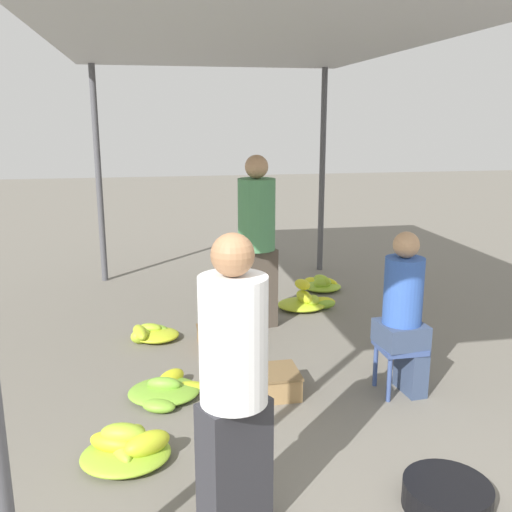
# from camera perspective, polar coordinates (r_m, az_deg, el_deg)

# --- Properties ---
(canopy_post_back_left) EXTENTS (0.08, 0.08, 2.79)m
(canopy_post_back_left) POSITION_cam_1_polar(r_m,az_deg,el_deg) (7.71, -15.47, 7.67)
(canopy_post_back_left) COLOR #4C4C51
(canopy_post_back_left) RESTS_ON ground
(canopy_post_back_right) EXTENTS (0.08, 0.08, 2.79)m
(canopy_post_back_right) POSITION_cam_1_polar(r_m,az_deg,el_deg) (8.05, 6.63, 8.30)
(canopy_post_back_right) COLOR #4C4C51
(canopy_post_back_right) RESTS_ON ground
(canopy_tarp) EXTENTS (3.41, 5.93, 0.04)m
(canopy_tarp) POSITION_cam_1_polar(r_m,az_deg,el_deg) (5.01, -0.51, 21.46)
(canopy_tarp) COLOR #B2B2B7
(canopy_tarp) RESTS_ON canopy_post_front_left
(vendor_foreground) EXTENTS (0.46, 0.46, 1.60)m
(vendor_foreground) POSITION_cam_1_polar(r_m,az_deg,el_deg) (2.90, -2.23, -12.78)
(vendor_foreground) COLOR #2D2D33
(vendor_foreground) RESTS_ON ground
(stool) EXTENTS (0.34, 0.34, 0.40)m
(stool) POSITION_cam_1_polar(r_m,az_deg,el_deg) (4.68, 14.15, -9.47)
(stool) COLOR #384C84
(stool) RESTS_ON ground
(vendor_seated) EXTENTS (0.37, 0.37, 1.30)m
(vendor_seated) POSITION_cam_1_polar(r_m,az_deg,el_deg) (4.56, 14.62, -5.37)
(vendor_seated) COLOR #384766
(vendor_seated) RESTS_ON ground
(basin_black) EXTENTS (0.49, 0.49, 0.15)m
(basin_black) POSITION_cam_1_polar(r_m,az_deg,el_deg) (3.61, 18.55, -21.77)
(basin_black) COLOR black
(basin_black) RESTS_ON ground
(banana_pile_left_0) EXTENTS (0.62, 0.66, 0.17)m
(banana_pile_left_0) POSITION_cam_1_polar(r_m,az_deg,el_deg) (4.63, -8.92, -13.05)
(banana_pile_left_0) COLOR yellow
(banana_pile_left_0) RESTS_ON ground
(banana_pile_left_1) EXTENTS (0.60, 0.54, 0.25)m
(banana_pile_left_1) POSITION_cam_1_polar(r_m,az_deg,el_deg) (3.90, -12.65, -18.20)
(banana_pile_left_1) COLOR #C1D22A
(banana_pile_left_1) RESTS_ON ground
(banana_pile_left_2) EXTENTS (0.49, 0.40, 0.16)m
(banana_pile_left_2) POSITION_cam_1_polar(r_m,az_deg,el_deg) (5.73, -10.41, -7.64)
(banana_pile_left_2) COLOR #A1C52F
(banana_pile_left_2) RESTS_ON ground
(banana_pile_right_0) EXTENTS (0.67, 0.49, 0.35)m
(banana_pile_right_0) POSITION_cam_1_polar(r_m,az_deg,el_deg) (6.55, 5.15, -4.54)
(banana_pile_right_0) COLOR #89BB34
(banana_pile_right_0) RESTS_ON ground
(banana_pile_right_1) EXTENTS (0.47, 0.56, 0.22)m
(banana_pile_right_1) POSITION_cam_1_polar(r_m,az_deg,el_deg) (7.29, 6.62, -2.82)
(banana_pile_right_1) COLOR yellow
(banana_pile_right_1) RESTS_ON ground
(crate_near) EXTENTS (0.44, 0.44, 0.17)m
(crate_near) POSITION_cam_1_polar(r_m,az_deg,el_deg) (5.49, -3.49, -8.21)
(crate_near) COLOR olive
(crate_near) RESTS_ON ground
(crate_mid) EXTENTS (0.38, 0.38, 0.20)m
(crate_mid) POSITION_cam_1_polar(r_m,az_deg,el_deg) (4.60, 1.83, -12.50)
(crate_mid) COLOR #9E7A4C
(crate_mid) RESTS_ON ground
(shopper_walking_mid) EXTENTS (0.44, 0.44, 1.78)m
(shopper_walking_mid) POSITION_cam_1_polar(r_m,az_deg,el_deg) (5.78, 0.05, 1.61)
(shopper_walking_mid) COLOR #4C4238
(shopper_walking_mid) RESTS_ON ground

